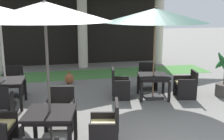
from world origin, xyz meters
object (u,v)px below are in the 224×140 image
object	(u,v)px
patio_chair_near_foreground_east	(106,128)
patio_table_mid_right	(6,84)
patio_chair_near_foreground_north	(60,110)
patio_chair_mid_left_north	(148,77)
patio_table_mid_left	(153,78)
patio_chair_mid_right_north	(13,82)
patio_umbrella_mid_left	(155,16)
patio_table_near_foreground	(50,117)
patio_umbrella_near_foreground	(45,14)
patio_chair_mid_left_west	(120,85)
potted_palm_right_edge	(224,83)
terracotta_urn	(69,79)
patio_chair_mid_left_east	(186,85)

from	to	relation	value
patio_chair_near_foreground_east	patio_table_mid_right	size ratio (longest dim) A/B	0.94
patio_chair_near_foreground_north	patio_chair_mid_left_north	xyz separation A→B (m)	(2.96, 2.46, -0.02)
patio_table_mid_left	patio_chair_mid_right_north	bearing A→B (deg)	163.66
patio_umbrella_mid_left	patio_chair_mid_right_north	size ratio (longest dim) A/B	3.33
patio_table_near_foreground	patio_umbrella_near_foreground	size ratio (longest dim) A/B	0.38
patio_chair_mid_left_west	potted_palm_right_edge	bearing A→B (deg)	91.74
patio_chair_near_foreground_north	patio_chair_mid_right_north	size ratio (longest dim) A/B	1.01
patio_chair_near_foreground_east	terracotta_urn	world-z (taller)	patio_chair_near_foreground_east
patio_chair_near_foreground_east	patio_chair_mid_left_north	world-z (taller)	patio_chair_near_foreground_east
patio_umbrella_near_foreground	patio_chair_near_foreground_north	size ratio (longest dim) A/B	3.14
patio_table_near_foreground	patio_chair_mid_left_east	xyz separation A→B (m)	(3.95, 2.30, -0.27)
patio_umbrella_mid_left	patio_table_mid_right	size ratio (longest dim) A/B	2.96
patio_chair_near_foreground_north	potted_palm_right_edge	bearing A→B (deg)	-154.70
patio_chair_mid_left_west	patio_chair_mid_left_east	bearing A→B (deg)	90.00
patio_umbrella_near_foreground	patio_umbrella_mid_left	world-z (taller)	patio_umbrella_near_foreground
patio_chair_near_foreground_north	patio_table_mid_right	distance (m)	2.18
patio_chair_mid_left_east	potted_palm_right_edge	size ratio (longest dim) A/B	0.59
patio_table_near_foreground	patio_chair_mid_left_west	xyz separation A→B (m)	(2.01, 2.68, -0.25)
patio_umbrella_mid_left	potted_palm_right_edge	size ratio (longest dim) A/B	2.15
patio_table_near_foreground	potted_palm_right_edge	distance (m)	5.58
patio_chair_mid_left_east	patio_table_mid_right	size ratio (longest dim) A/B	0.82
patio_chair_mid_left_west	patio_table_mid_right	xyz separation A→B (m)	(-3.16, 0.01, 0.23)
patio_chair_mid_right_north	potted_palm_right_edge	distance (m)	6.42
patio_chair_near_foreground_north	potted_palm_right_edge	distance (m)	5.06
patio_chair_near_foreground_east	patio_chair_mid_right_north	size ratio (longest dim) A/B	1.06
patio_umbrella_near_foreground	potted_palm_right_edge	distance (m)	5.96
patio_chair_mid_left_east	patio_table_mid_right	bearing A→B (deg)	96.57
patio_table_mid_right	patio_table_mid_left	bearing A→B (deg)	-2.77
patio_chair_mid_left_west	patio_umbrella_near_foreground	bearing A→B (deg)	-25.94
patio_umbrella_near_foreground	patio_table_mid_left	xyz separation A→B (m)	(2.98, 2.49, -1.92)
patio_umbrella_mid_left	patio_chair_mid_left_east	bearing A→B (deg)	-10.90
patio_chair_near_foreground_north	potted_palm_right_edge	xyz separation A→B (m)	(4.92, 1.17, 0.00)
patio_table_mid_right	terracotta_urn	xyz separation A→B (m)	(1.82, 1.93, -0.44)
patio_table_near_foreground	patio_chair_near_foreground_east	bearing A→B (deg)	-11.96
patio_umbrella_mid_left	potted_palm_right_edge	xyz separation A→B (m)	(2.15, -0.32, -1.99)
patio_umbrella_near_foreground	patio_chair_mid_left_north	xyz separation A→B (m)	(3.17, 3.46, -2.13)
patio_chair_mid_right_north	terracotta_urn	world-z (taller)	patio_chair_mid_right_north
patio_table_near_foreground	patio_chair_mid_left_east	size ratio (longest dim) A/B	1.29
potted_palm_right_edge	patio_chair_near_foreground_east	bearing A→B (deg)	-149.96
patio_chair_mid_left_north	patio_table_mid_left	bearing A→B (deg)	90.00
patio_chair_mid_left_north	terracotta_urn	bearing A→B (deg)	-13.98
patio_table_mid_right	patio_chair_near_foreground_north	bearing A→B (deg)	-50.96
terracotta_urn	patio_umbrella_near_foreground	bearing A→B (deg)	-98.29
patio_chair_mid_right_north	patio_table_near_foreground	bearing A→B (deg)	109.50
patio_chair_near_foreground_east	patio_table_mid_right	distance (m)	3.62
patio_chair_mid_left_north	terracotta_urn	xyz separation A→B (m)	(-2.50, 1.16, -0.20)
patio_table_mid_left	terracotta_urn	bearing A→B (deg)	137.31
patio_chair_near_foreground_east	patio_chair_mid_left_east	bearing A→B (deg)	-37.53
patio_chair_mid_right_north	terracotta_urn	distance (m)	2.02
patio_chair_near_foreground_north	patio_umbrella_mid_left	xyz separation A→B (m)	(2.77, 1.48, 2.00)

